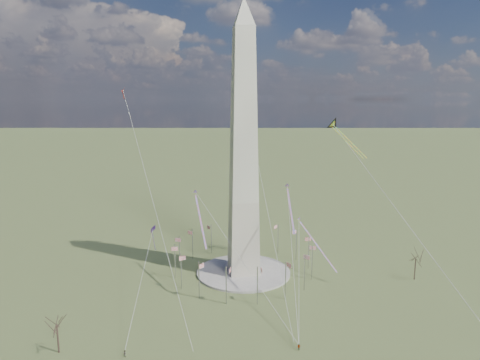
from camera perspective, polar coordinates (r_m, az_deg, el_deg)
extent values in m
plane|color=#4D6231|center=(168.76, 0.47, -12.29)|extent=(2000.00, 2000.00, 0.00)
cylinder|color=#AEA69F|center=(168.61, 0.47, -12.17)|extent=(36.00, 36.00, 0.80)
pyramid|color=silver|center=(158.19, 0.52, 21.59)|extent=(9.90, 9.90, 10.00)
cylinder|color=#B3B4B9|center=(172.48, 9.13, -9.59)|extent=(0.36, 0.36, 13.00)
cube|color=red|center=(171.89, 9.04, -7.79)|extent=(2.40, 0.08, 1.50)
cylinder|color=#B3B4B9|center=(180.79, 7.51, -8.58)|extent=(0.36, 0.36, 13.00)
cube|color=red|center=(180.07, 7.29, -6.88)|extent=(2.25, 0.99, 1.50)
cylinder|color=#B3B4B9|center=(186.98, 5.09, -7.87)|extent=(0.36, 0.36, 13.00)
cube|color=red|center=(185.99, 4.77, -6.25)|extent=(1.75, 1.75, 1.50)
cylinder|color=#B3B4B9|center=(190.34, 2.18, -7.50)|extent=(0.36, 0.36, 13.00)
cube|color=red|center=(188.99, 1.80, -5.94)|extent=(0.99, 2.25, 1.50)
cylinder|color=#B3B4B9|center=(190.52, -0.90, -7.47)|extent=(0.36, 0.36, 13.00)
cube|color=red|center=(188.75, -1.30, -5.96)|extent=(0.08, 2.40, 1.50)
cylinder|color=#B3B4B9|center=(187.49, -3.84, -7.80)|extent=(0.36, 0.36, 13.00)
cube|color=red|center=(185.30, -4.22, -6.31)|extent=(0.99, 2.25, 1.50)
cylinder|color=#B3B4B9|center=(181.58, -6.34, -8.47)|extent=(0.36, 0.36, 13.00)
cube|color=red|center=(179.00, -6.66, -6.97)|extent=(1.75, 1.75, 1.50)
cylinder|color=#B3B4B9|center=(173.45, -8.06, -9.44)|extent=(0.36, 0.36, 13.00)
cube|color=red|center=(170.56, -8.27, -7.91)|extent=(2.25, 0.99, 1.50)
cylinder|color=#B3B4B9|center=(164.12, -8.67, -10.65)|extent=(0.36, 0.36, 13.00)
cube|color=red|center=(161.05, -8.71, -9.06)|extent=(2.40, 0.08, 1.50)
cylinder|color=#B3B4B9|center=(154.91, -7.85, -11.96)|extent=(0.36, 0.36, 13.00)
cube|color=red|center=(151.85, -7.70, -10.28)|extent=(2.25, 0.99, 1.50)
cylinder|color=#B3B4B9|center=(147.39, -5.50, -13.13)|extent=(0.36, 0.36, 13.00)
cube|color=red|center=(144.54, -5.14, -11.34)|extent=(1.75, 1.75, 1.50)
cylinder|color=#B3B4B9|center=(143.02, -1.85, -13.86)|extent=(0.36, 0.36, 13.00)
cube|color=red|center=(140.60, -1.34, -11.94)|extent=(0.99, 2.25, 1.50)
cylinder|color=#B3B4B9|center=(142.78, 2.33, -13.90)|extent=(0.36, 0.36, 13.00)
cube|color=red|center=(140.92, 2.88, -11.90)|extent=(0.08, 2.40, 1.50)
cylinder|color=#B3B4B9|center=(146.74, 6.08, -13.25)|extent=(0.36, 0.36, 13.00)
cube|color=red|center=(145.42, 6.53, -11.22)|extent=(0.99, 2.25, 1.50)
cylinder|color=#B3B4B9|center=(153.99, 8.60, -12.13)|extent=(0.36, 0.36, 13.00)
cube|color=red|center=(153.11, 8.88, -10.13)|extent=(1.75, 1.75, 1.50)
cylinder|color=#B3B4B9|center=(163.09, 9.59, -10.82)|extent=(0.36, 0.36, 13.00)
cube|color=red|center=(162.45, 9.67, -8.92)|extent=(2.25, 0.99, 1.50)
cylinder|color=#403127|center=(174.22, 22.30, -10.94)|extent=(0.41, 0.41, 8.11)
cylinder|color=#403127|center=(129.17, -23.11, -18.88)|extent=(0.47, 0.47, 7.97)
imported|color=gray|center=(123.87, -15.10, -21.40)|extent=(1.03, 0.98, 1.67)
imported|color=gray|center=(123.39, 7.86, -21.20)|extent=(1.11, 0.55, 1.84)
cube|color=orange|center=(164.91, 14.57, 4.89)|extent=(7.31, 13.43, 10.47)
cube|color=orange|center=(163.42, 14.15, 4.86)|extent=(7.31, 13.43, 10.47)
cube|color=#441971|center=(163.99, -11.51, -6.41)|extent=(1.86, 3.02, 2.65)
cube|color=#F15626|center=(165.32, -11.46, -7.86)|extent=(1.21, 3.30, 9.15)
cube|color=#F15626|center=(146.87, 6.77, -4.00)|extent=(3.13, 18.14, 11.42)
cube|color=#F15626|center=(149.70, -5.27, -5.39)|extent=(2.44, 21.47, 13.47)
cube|color=#F15626|center=(167.20, 10.30, -8.63)|extent=(8.50, 20.56, 13.68)
cube|color=red|center=(182.30, -15.34, 11.51)|extent=(1.28, 2.02, 1.64)
cube|color=red|center=(182.28, -15.32, 10.94)|extent=(0.86, 1.37, 3.76)
cube|color=silver|center=(205.61, 1.01, 9.18)|extent=(1.64, 2.35, 1.78)
cube|color=silver|center=(205.67, 1.01, 8.64)|extent=(1.24, 1.27, 4.08)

